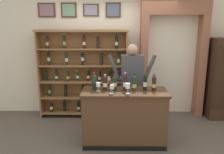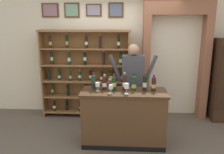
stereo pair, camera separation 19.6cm
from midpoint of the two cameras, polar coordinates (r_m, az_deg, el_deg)
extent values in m
cube|color=brown|center=(4.34, 2.06, -15.76)|extent=(14.00, 14.00, 0.02)
cube|color=beige|center=(5.33, 2.65, 7.68)|extent=(12.00, 0.16, 3.12)
cube|color=#4C331E|center=(5.44, -13.85, 15.58)|extent=(0.37, 0.02, 0.30)
cube|color=gray|center=(5.43, -13.89, 15.58)|extent=(0.30, 0.01, 0.24)
cube|color=#4C331E|center=(5.32, -8.72, 15.86)|extent=(0.33, 0.02, 0.31)
cube|color=slate|center=(5.31, -8.75, 15.86)|extent=(0.27, 0.01, 0.25)
cube|color=#4C331E|center=(5.24, -3.38, 16.02)|extent=(0.34, 0.02, 0.26)
cube|color=gray|center=(5.23, -3.40, 16.02)|extent=(0.27, 0.01, 0.21)
cube|color=#4C331E|center=(5.21, 2.08, 16.05)|extent=(0.32, 0.02, 0.32)
cube|color=slate|center=(5.19, 2.08, 16.05)|extent=(0.26, 0.01, 0.25)
cube|color=olive|center=(5.35, -15.47, 0.73)|extent=(0.03, 0.31, 1.93)
cube|color=olive|center=(5.06, 5.14, 0.46)|extent=(0.03, 0.31, 1.93)
cube|color=olive|center=(5.26, -5.21, 0.97)|extent=(1.92, 0.02, 1.93)
cube|color=olive|center=(5.39, -5.24, -8.36)|extent=(1.86, 0.29, 0.02)
cylinder|color=black|center=(5.49, -12.95, -7.03)|extent=(0.07, 0.07, 0.19)
sphere|color=black|center=(5.45, -13.00, -6.03)|extent=(0.07, 0.07, 0.07)
cylinder|color=black|center=(5.44, -13.02, -5.67)|extent=(0.03, 0.03, 0.08)
cylinder|color=#B79338|center=(5.43, -13.04, -5.36)|extent=(0.03, 0.03, 0.03)
cylinder|color=silver|center=(5.49, -12.94, -7.11)|extent=(0.07, 0.07, 0.06)
cylinder|color=black|center=(5.45, -9.97, -7.00)|extent=(0.07, 0.07, 0.20)
sphere|color=black|center=(5.41, -10.02, -5.97)|extent=(0.07, 0.07, 0.07)
cylinder|color=black|center=(5.40, -10.03, -5.64)|extent=(0.03, 0.03, 0.08)
cylinder|color=black|center=(5.39, -10.05, -5.35)|extent=(0.03, 0.03, 0.03)
cylinder|color=black|center=(5.46, -9.96, -7.22)|extent=(0.07, 0.07, 0.06)
cylinder|color=black|center=(5.36, -6.61, -7.21)|extent=(0.07, 0.07, 0.20)
sphere|color=black|center=(5.32, -6.64, -6.12)|extent=(0.07, 0.07, 0.07)
cylinder|color=black|center=(5.31, -6.65, -5.83)|extent=(0.03, 0.03, 0.07)
cylinder|color=navy|center=(5.30, -6.66, -5.58)|extent=(0.03, 0.03, 0.03)
cylinder|color=beige|center=(5.36, -6.60, -7.39)|extent=(0.07, 0.07, 0.07)
cylinder|color=black|center=(5.34, -3.67, -7.20)|extent=(0.07, 0.07, 0.21)
sphere|color=black|center=(5.30, -3.69, -6.11)|extent=(0.07, 0.07, 0.07)
cylinder|color=black|center=(5.29, -3.69, -5.84)|extent=(0.03, 0.03, 0.06)
cylinder|color=#B79338|center=(5.29, -3.70, -5.62)|extent=(0.03, 0.03, 0.03)
cylinder|color=beige|center=(5.34, -3.67, -7.15)|extent=(0.07, 0.07, 0.07)
cylinder|color=black|center=(5.26, -0.10, -7.49)|extent=(0.07, 0.07, 0.21)
sphere|color=black|center=(5.22, -0.10, -6.37)|extent=(0.07, 0.07, 0.07)
cylinder|color=black|center=(5.21, -0.10, -6.02)|extent=(0.03, 0.03, 0.08)
cylinder|color=black|center=(5.20, -0.10, -5.72)|extent=(0.03, 0.03, 0.03)
cylinder|color=silver|center=(5.27, -0.10, -7.60)|extent=(0.07, 0.07, 0.07)
cylinder|color=#19381E|center=(5.27, 3.28, -7.56)|extent=(0.07, 0.07, 0.19)
sphere|color=#19381E|center=(5.24, 3.30, -6.54)|extent=(0.07, 0.07, 0.07)
cylinder|color=#19381E|center=(5.23, 3.30, -6.25)|extent=(0.02, 0.02, 0.07)
cylinder|color=maroon|center=(5.22, 3.30, -6.01)|extent=(0.03, 0.03, 0.03)
cylinder|color=silver|center=(5.28, 3.28, -7.63)|extent=(0.07, 0.07, 0.06)
cube|color=olive|center=(5.26, -5.33, -4.76)|extent=(1.86, 0.29, 0.03)
cylinder|color=#19381E|center=(5.42, -13.38, -3.12)|extent=(0.06, 0.06, 0.23)
sphere|color=#19381E|center=(5.39, -13.45, -1.90)|extent=(0.06, 0.06, 0.06)
cylinder|color=#19381E|center=(5.38, -13.47, -1.64)|extent=(0.03, 0.03, 0.06)
cylinder|color=black|center=(5.38, -13.48, -1.41)|extent=(0.03, 0.03, 0.03)
cylinder|color=tan|center=(5.43, -13.37, -3.26)|extent=(0.07, 0.07, 0.07)
cylinder|color=black|center=(5.31, -9.66, -3.31)|extent=(0.06, 0.06, 0.23)
sphere|color=black|center=(5.27, -9.71, -2.09)|extent=(0.06, 0.06, 0.06)
cylinder|color=black|center=(5.27, -9.72, -1.83)|extent=(0.03, 0.03, 0.06)
cylinder|color=maroon|center=(5.26, -9.73, -1.63)|extent=(0.03, 0.03, 0.03)
cylinder|color=black|center=(5.31, -9.66, -3.25)|extent=(0.07, 0.07, 0.07)
cylinder|color=black|center=(5.25, -5.43, -3.35)|extent=(0.06, 0.06, 0.23)
sphere|color=black|center=(5.22, -5.46, -2.10)|extent=(0.06, 0.06, 0.06)
cylinder|color=black|center=(5.21, -5.47, -1.79)|extent=(0.02, 0.02, 0.07)
cylinder|color=#B79338|center=(5.20, -5.47, -1.53)|extent=(0.03, 0.03, 0.03)
cylinder|color=black|center=(5.26, -5.43, -3.52)|extent=(0.07, 0.07, 0.07)
cylinder|color=black|center=(5.15, -1.48, -3.69)|extent=(0.06, 0.06, 0.22)
sphere|color=black|center=(5.12, -1.49, -2.47)|extent=(0.06, 0.06, 0.06)
cylinder|color=black|center=(5.11, -1.49, -2.12)|extent=(0.02, 0.02, 0.07)
cylinder|color=#99999E|center=(5.10, -1.49, -1.83)|extent=(0.03, 0.03, 0.03)
cylinder|color=beige|center=(5.15, -1.48, -3.74)|extent=(0.07, 0.07, 0.07)
cylinder|color=black|center=(5.16, 2.30, -3.63)|extent=(0.06, 0.06, 0.22)
sphere|color=black|center=(5.13, 2.31, -2.37)|extent=(0.06, 0.06, 0.06)
cylinder|color=black|center=(5.12, 2.32, -2.06)|extent=(0.03, 0.03, 0.07)
cylinder|color=navy|center=(5.11, 2.32, -1.80)|extent=(0.03, 0.03, 0.03)
cylinder|color=beige|center=(5.16, 2.30, -3.57)|extent=(0.07, 0.07, 0.07)
cube|color=olive|center=(5.16, -5.42, -0.99)|extent=(1.86, 0.29, 0.02)
cylinder|color=black|center=(5.34, -14.22, 0.39)|extent=(0.07, 0.07, 0.20)
sphere|color=black|center=(5.32, -14.28, 1.50)|extent=(0.07, 0.07, 0.07)
cylinder|color=black|center=(5.31, -14.30, 1.78)|extent=(0.03, 0.03, 0.07)
cylinder|color=maroon|center=(5.31, -14.32, 2.02)|extent=(0.03, 0.03, 0.03)
cylinder|color=black|center=(5.34, -14.21, 0.29)|extent=(0.07, 0.07, 0.06)
cylinder|color=#19381E|center=(5.29, -11.75, 0.29)|extent=(0.07, 0.07, 0.18)
sphere|color=#19381E|center=(5.26, -11.80, 1.33)|extent=(0.07, 0.07, 0.07)
cylinder|color=#19381E|center=(5.26, -11.81, 1.61)|extent=(0.03, 0.03, 0.07)
cylinder|color=black|center=(5.25, -11.82, 1.85)|extent=(0.04, 0.04, 0.03)
cylinder|color=silver|center=(5.29, -11.74, 0.10)|extent=(0.07, 0.07, 0.06)
cylinder|color=#19381E|center=(5.16, -9.07, 0.11)|extent=(0.07, 0.07, 0.19)
sphere|color=#19381E|center=(5.14, -9.11, 1.17)|extent=(0.07, 0.07, 0.07)
cylinder|color=#19381E|center=(5.13, -9.12, 1.54)|extent=(0.03, 0.03, 0.08)
cylinder|color=navy|center=(5.13, -9.13, 1.85)|extent=(0.03, 0.03, 0.03)
cylinder|color=tan|center=(5.16, -9.06, 0.03)|extent=(0.07, 0.07, 0.06)
cylinder|color=#19381E|center=(5.13, -6.80, 0.08)|extent=(0.07, 0.07, 0.18)
sphere|color=#19381E|center=(5.10, -6.83, 1.15)|extent=(0.07, 0.07, 0.07)
cylinder|color=#19381E|center=(5.10, -6.84, 1.40)|extent=(0.03, 0.03, 0.06)
cylinder|color=#B79338|center=(5.10, -6.85, 1.61)|extent=(0.03, 0.03, 0.03)
cylinder|color=silver|center=(5.13, -6.81, 0.17)|extent=(0.07, 0.07, 0.06)
cylinder|color=black|center=(5.15, -4.18, 0.28)|extent=(0.07, 0.07, 0.20)
sphere|color=black|center=(5.13, -4.20, 1.42)|extent=(0.07, 0.07, 0.07)
cylinder|color=black|center=(5.12, -4.21, 1.71)|extent=(0.03, 0.03, 0.07)
cylinder|color=#99999E|center=(5.12, -4.21, 1.96)|extent=(0.03, 0.03, 0.03)
cylinder|color=silver|center=(5.15, -4.18, 0.10)|extent=(0.07, 0.07, 0.06)
cylinder|color=black|center=(5.07, -1.40, 0.06)|extent=(0.07, 0.07, 0.19)
sphere|color=black|center=(5.05, -1.41, 1.16)|extent=(0.07, 0.07, 0.07)
cylinder|color=black|center=(5.05, -1.41, 1.44)|extent=(0.02, 0.02, 0.06)
cylinder|color=navy|center=(5.04, -1.41, 1.66)|extent=(0.03, 0.03, 0.03)
cylinder|color=silver|center=(5.08, -1.40, -0.23)|extent=(0.07, 0.07, 0.06)
cylinder|color=#19381E|center=(5.10, 0.92, 0.15)|extent=(0.07, 0.07, 0.19)
sphere|color=#19381E|center=(5.08, 0.93, 1.25)|extent=(0.07, 0.07, 0.07)
cylinder|color=#19381E|center=(5.07, 0.93, 1.53)|extent=(0.02, 0.02, 0.06)
cylinder|color=#B79338|center=(5.07, 0.93, 1.76)|extent=(0.03, 0.03, 0.03)
cylinder|color=silver|center=(5.11, 0.92, -0.04)|extent=(0.07, 0.07, 0.06)
cylinder|color=black|center=(5.04, 3.61, -0.04)|extent=(0.07, 0.07, 0.19)
sphere|color=black|center=(5.01, 3.63, 1.11)|extent=(0.07, 0.07, 0.07)
cylinder|color=black|center=(5.01, 3.63, 1.35)|extent=(0.03, 0.03, 0.06)
cylinder|color=maroon|center=(5.00, 3.63, 1.55)|extent=(0.03, 0.03, 0.03)
cylinder|color=beige|center=(5.04, 3.61, -0.10)|extent=(0.07, 0.07, 0.06)
cube|color=olive|center=(5.08, -5.51, 2.91)|extent=(1.86, 0.29, 0.02)
cylinder|color=black|center=(5.24, -13.49, 4.38)|extent=(0.06, 0.06, 0.24)
sphere|color=black|center=(5.22, -13.56, 5.73)|extent=(0.06, 0.06, 0.06)
cylinder|color=black|center=(5.22, -13.58, 6.04)|extent=(0.03, 0.03, 0.07)
cylinder|color=navy|center=(5.22, -13.59, 6.30)|extent=(0.03, 0.03, 0.03)
cylinder|color=beige|center=(5.24, -13.49, 4.39)|extent=(0.06, 0.06, 0.08)
cylinder|color=#19381E|center=(5.10, -9.38, 4.33)|extent=(0.06, 0.06, 0.24)
sphere|color=#19381E|center=(5.08, -9.44, 5.73)|extent=(0.06, 0.06, 0.06)
cylinder|color=#19381E|center=(5.07, -9.45, 6.03)|extent=(0.03, 0.03, 0.06)
cylinder|color=#B79338|center=(5.07, -9.46, 6.28)|extent=(0.03, 0.03, 0.03)
cylinder|color=silver|center=(5.10, -9.38, 4.27)|extent=(0.06, 0.06, 0.08)
cylinder|color=black|center=(5.04, -5.53, 4.35)|extent=(0.06, 0.06, 0.24)
sphere|color=black|center=(5.02, -5.57, 5.76)|extent=(0.06, 0.06, 0.06)
cylinder|color=black|center=(5.02, -5.57, 6.03)|extent=(0.03, 0.03, 0.06)
cylinder|color=#99999E|center=(5.02, -5.58, 6.25)|extent=(0.03, 0.03, 0.03)
cylinder|color=silver|center=(5.04, -5.54, 4.47)|extent=(0.06, 0.06, 0.08)
cylinder|color=black|center=(5.02, -0.92, 4.34)|extent=(0.06, 0.06, 0.24)
sphere|color=black|center=(5.00, -0.93, 5.73)|extent=(0.06, 0.06, 0.06)
cylinder|color=black|center=(5.00, -0.93, 6.02)|extent=(0.02, 0.02, 0.06)
cylinder|color=#B79338|center=(4.99, -0.93, 6.25)|extent=(0.03, 0.03, 0.03)
cylinder|color=black|center=(5.02, -0.92, 4.44)|extent=(0.06, 0.06, 0.08)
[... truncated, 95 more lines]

